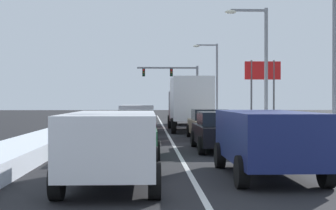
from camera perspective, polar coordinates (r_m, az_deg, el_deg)
ground_plane at (r=27.71m, az=0.04°, el=-3.52°), size 146.07×146.07×0.00m
lane_stripe_between_right_lane_and_center_lane at (r=33.31m, az=-0.34°, el=-2.83°), size 0.14×61.80×0.01m
snow_bank_right_shoulder at (r=33.89m, az=8.66°, el=-2.38°), size 1.85×61.80×0.47m
snow_bank_left_shoulder at (r=33.55m, az=-9.43°, el=-2.35°), size 1.89×61.80×0.55m
suv_navy_right_lane_nearest at (r=13.06m, az=11.16°, el=-3.61°), size 2.16×4.90×1.67m
sedan_black_right_lane_second at (r=19.64m, az=5.96°, el=-2.95°), size 2.00×4.50×1.51m
sedan_tan_right_lane_third at (r=25.16m, az=4.71°, el=-2.19°), size 2.00×4.50×1.51m
box_truck_right_lane_fourth at (r=31.78m, az=2.46°, el=0.43°), size 2.53×7.20×3.36m
suv_gray_right_lane_fifth at (r=40.43m, az=2.07°, el=-0.80°), size 2.16×4.90×1.67m
suv_white_center_lane_nearest at (r=11.59m, az=-6.39°, el=-4.13°), size 2.16×4.90×1.67m
sedan_green_center_lane_second at (r=17.76m, az=-4.27°, el=-3.32°), size 2.00×4.50×1.51m
sedan_maroon_center_lane_third at (r=24.00m, az=-3.60°, el=-2.32°), size 2.00×4.50×1.51m
suv_silver_center_lane_fourth at (r=30.29m, az=-3.54°, el=-1.25°), size 2.16×4.90×1.67m
sedan_red_center_lane_fifth at (r=36.15m, az=-3.06°, el=-1.36°), size 2.00×4.50×1.51m
traffic_light_gantry at (r=61.48m, az=1.20°, el=2.90°), size 7.54×0.47×6.20m
street_lamp_right_near at (r=20.57m, az=17.55°, el=8.13°), size 2.66×0.36×7.79m
street_lamp_right_mid at (r=31.30m, az=10.44°, el=5.37°), size 2.66×0.36×7.63m
street_lamp_right_far at (r=53.42m, az=5.21°, el=3.57°), size 2.66×0.36×7.98m
roadside_sign_right at (r=45.00m, az=10.74°, el=3.15°), size 3.20×0.16×5.50m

